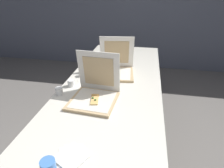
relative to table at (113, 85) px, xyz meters
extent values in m
cube|color=slate|center=(0.00, 2.34, 0.59)|extent=(10.00, 0.10, 2.60)
cube|color=silver|center=(0.00, 0.00, 0.03)|extent=(0.89, 2.33, 0.03)
cylinder|color=#38383D|center=(-0.37, 1.10, -0.35)|extent=(0.04, 0.04, 0.72)
cylinder|color=#38383D|center=(0.37, 1.10, -0.35)|extent=(0.04, 0.04, 0.72)
cube|color=tan|center=(-0.09, -0.39, 0.06)|extent=(0.37, 0.37, 0.02)
cube|color=silver|center=(-0.09, -0.39, 0.07)|extent=(0.33, 0.33, 0.00)
cube|color=white|center=(-0.08, -0.24, 0.24)|extent=(0.35, 0.07, 0.35)
cube|color=tan|center=(-0.08, -0.24, 0.24)|extent=(0.25, 0.05, 0.25)
cube|color=#E0B266|center=(-0.07, -0.40, 0.08)|extent=(0.08, 0.14, 0.01)
cube|color=tan|center=(-0.09, -0.34, 0.08)|extent=(0.06, 0.03, 0.02)
sphere|color=#2D6628|center=(-0.06, -0.41, 0.08)|extent=(0.02, 0.02, 0.02)
sphere|color=#2D6628|center=(-0.09, -0.39, 0.08)|extent=(0.02, 0.02, 0.02)
cube|color=tan|center=(0.00, 0.14, 0.06)|extent=(0.39, 0.39, 0.02)
cube|color=silver|center=(0.00, 0.14, 0.07)|extent=(0.32, 0.32, 0.00)
cube|color=white|center=(-0.01, 0.29, 0.24)|extent=(0.35, 0.11, 0.34)
cube|color=tan|center=(-0.01, 0.28, 0.24)|extent=(0.25, 0.08, 0.25)
cylinder|color=white|center=(-0.36, -0.17, 0.08)|extent=(0.06, 0.06, 0.06)
cylinder|color=white|center=(-0.25, 0.40, 0.08)|extent=(0.06, 0.06, 0.06)
cylinder|color=white|center=(-0.32, 0.06, 0.08)|extent=(0.06, 0.06, 0.06)
cylinder|color=white|center=(-0.40, -0.32, 0.08)|extent=(0.06, 0.06, 0.06)
cube|color=white|center=(-0.06, -0.92, 0.05)|extent=(0.17, 0.17, 0.00)
cube|color=white|center=(-0.06, -0.92, 0.05)|extent=(0.13, 0.13, 0.00)
cube|color=white|center=(-0.06, -0.94, 0.05)|extent=(0.20, 0.20, 0.00)
camera|label=1|loc=(0.28, -1.60, 0.86)|focal=30.60mm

